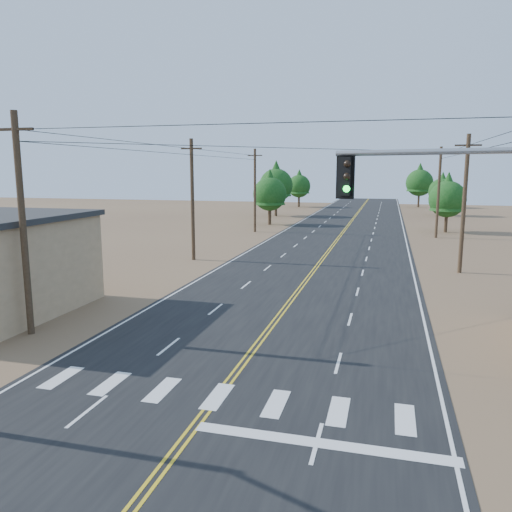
% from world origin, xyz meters
% --- Properties ---
extents(road, '(15.00, 200.00, 0.02)m').
position_xyz_m(road, '(0.00, 30.00, 0.01)').
color(road, black).
rests_on(road, ground).
extents(utility_pole_left_near, '(1.80, 0.30, 10.00)m').
position_xyz_m(utility_pole_left_near, '(-10.50, 12.00, 5.12)').
color(utility_pole_left_near, '#4C3826').
rests_on(utility_pole_left_near, ground).
extents(utility_pole_left_mid, '(1.80, 0.30, 10.00)m').
position_xyz_m(utility_pole_left_mid, '(-10.50, 32.00, 5.12)').
color(utility_pole_left_mid, '#4C3826').
rests_on(utility_pole_left_mid, ground).
extents(utility_pole_left_far, '(1.80, 0.30, 10.00)m').
position_xyz_m(utility_pole_left_far, '(-10.50, 52.00, 5.12)').
color(utility_pole_left_far, '#4C3826').
rests_on(utility_pole_left_far, ground).
extents(utility_pole_right_mid, '(1.80, 0.30, 10.00)m').
position_xyz_m(utility_pole_right_mid, '(10.50, 32.00, 5.12)').
color(utility_pole_right_mid, '#4C3826').
rests_on(utility_pole_right_mid, ground).
extents(utility_pole_right_far, '(1.80, 0.30, 10.00)m').
position_xyz_m(utility_pole_right_far, '(10.50, 52.00, 5.12)').
color(utility_pole_right_far, '#4C3826').
rests_on(utility_pole_right_far, ground).
extents(signal_mast_right, '(6.69, 2.10, 8.22)m').
position_xyz_m(signal_mast_right, '(8.15, 8.61, 5.57)').
color(signal_mast_right, gray).
rests_on(signal_mast_right, ground).
extents(tree_left_near, '(4.61, 4.61, 7.68)m').
position_xyz_m(tree_left_near, '(-10.66, 60.53, 4.70)').
color(tree_left_near, '#3F2D1E').
rests_on(tree_left_near, ground).
extents(tree_left_mid, '(5.46, 5.46, 9.11)m').
position_xyz_m(tree_left_mid, '(-12.73, 73.68, 5.57)').
color(tree_left_mid, '#3F2D1E').
rests_on(tree_left_mid, ground).
extents(tree_left_far, '(4.63, 4.63, 7.71)m').
position_xyz_m(tree_left_far, '(-12.65, 94.96, 4.72)').
color(tree_left_far, '#3F2D1E').
rests_on(tree_left_far, ground).
extents(tree_right_near, '(4.39, 4.39, 7.32)m').
position_xyz_m(tree_right_near, '(12.06, 57.55, 4.47)').
color(tree_right_near, '#3F2D1E').
rests_on(tree_right_near, ground).
extents(tree_right_mid, '(4.34, 4.34, 7.24)m').
position_xyz_m(tree_right_mid, '(13.66, 81.28, 4.43)').
color(tree_right_mid, '#3F2D1E').
rests_on(tree_right_mid, ground).
extents(tree_right_far, '(5.39, 5.39, 8.99)m').
position_xyz_m(tree_right_far, '(11.09, 100.53, 5.50)').
color(tree_right_far, '#3F2D1E').
rests_on(tree_right_far, ground).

